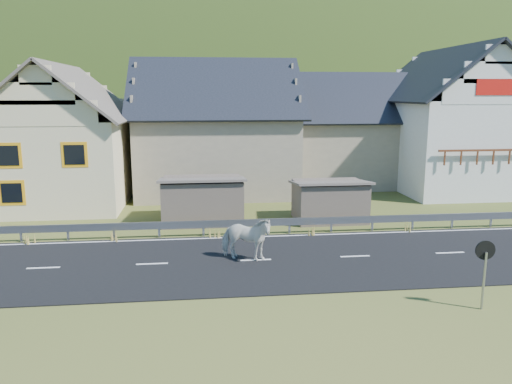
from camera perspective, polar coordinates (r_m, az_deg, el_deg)
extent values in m
plane|color=#314117|center=(19.70, -0.02, -7.89)|extent=(160.00, 160.00, 0.00)
cube|color=black|center=(19.69, -0.02, -7.84)|extent=(60.00, 7.00, 0.04)
cube|color=silver|center=(19.68, -0.02, -7.77)|extent=(60.00, 6.60, 0.01)
cube|color=#93969B|center=(23.04, -1.05, -3.55)|extent=(28.00, 0.08, 0.34)
cube|color=#93969B|center=(24.34, -25.27, -4.40)|extent=(0.10, 0.06, 0.70)
cube|color=#93969B|center=(23.76, -20.70, -4.40)|extent=(0.10, 0.06, 0.70)
cube|color=#93969B|center=(23.35, -15.92, -4.37)|extent=(0.10, 0.06, 0.70)
cube|color=#93969B|center=(23.10, -11.01, -4.31)|extent=(0.10, 0.06, 0.70)
cube|color=#93969B|center=(23.02, -6.03, -4.22)|extent=(0.10, 0.06, 0.70)
cube|color=#93969B|center=(23.11, -1.06, -4.09)|extent=(0.10, 0.06, 0.70)
cube|color=#93969B|center=(23.38, 3.84, -3.94)|extent=(0.10, 0.06, 0.70)
cube|color=#93969B|center=(23.81, 8.59, -3.76)|extent=(0.10, 0.06, 0.70)
cube|color=#93969B|center=(24.40, 13.14, -3.57)|extent=(0.10, 0.06, 0.70)
cube|color=#93969B|center=(25.14, 17.45, -3.36)|extent=(0.10, 0.06, 0.70)
cube|color=#93969B|center=(26.00, 21.49, -3.15)|extent=(0.10, 0.06, 0.70)
cube|color=#93969B|center=(26.99, 25.25, -2.94)|extent=(0.10, 0.06, 0.70)
cube|color=#705F52|center=(25.56, -6.13, -0.94)|extent=(4.30, 3.30, 2.40)
cube|color=#705F52|center=(25.95, 8.39, -1.04)|extent=(3.80, 2.90, 2.20)
cube|color=beige|center=(31.75, -20.88, 3.32)|extent=(7.00, 9.00, 5.00)
cube|color=orange|center=(27.85, -26.45, 3.75)|extent=(1.30, 0.12, 1.30)
cube|color=orange|center=(26.93, -20.03, 4.03)|extent=(1.30, 0.12, 1.30)
cube|color=orange|center=(28.12, -26.12, -0.09)|extent=(1.30, 0.12, 1.30)
cube|color=gray|center=(33.50, -24.10, 10.43)|extent=(0.70, 0.70, 2.40)
cube|color=gray|center=(33.75, -4.59, 4.44)|extent=(10.00, 9.00, 5.00)
cube|color=gray|center=(37.42, 10.84, 4.63)|extent=(9.00, 8.00, 4.60)
cube|color=silver|center=(36.88, 21.25, 5.07)|extent=(8.00, 10.00, 6.00)
cube|color=red|center=(32.36, 25.90, 10.72)|extent=(2.60, 0.06, 0.90)
cube|color=brown|center=(32.33, 25.56, 4.34)|extent=(6.80, 0.12, 0.12)
ellipsoid|color=#203214|center=(200.38, -4.40, 3.56)|extent=(440.00, 280.00, 260.00)
imported|color=silver|center=(19.42, -1.19, -5.31)|extent=(1.64, 2.30, 1.77)
cylinder|color=#93969B|center=(16.69, 24.59, -9.24)|extent=(0.07, 0.07, 1.80)
cylinder|color=black|center=(16.46, 24.73, -6.06)|extent=(0.60, 0.11, 0.60)
cylinder|color=white|center=(16.49, 24.67, -6.03)|extent=(0.51, 0.08, 0.51)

